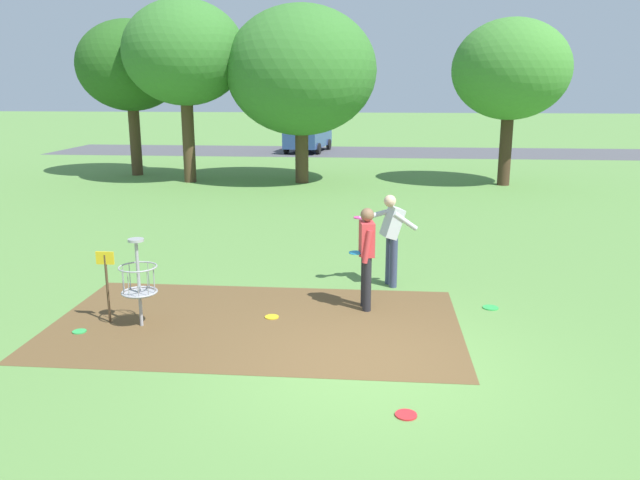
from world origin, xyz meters
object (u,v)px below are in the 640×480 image
at_px(player_throwing, 391,234).
at_px(parked_car_leftmost, 308,135).
at_px(tree_mid_left, 301,71).
at_px(tree_mid_center, 130,66).
at_px(frisbee_mid_grass, 79,332).
at_px(tree_near_right, 184,53).
at_px(frisbee_far_left, 406,415).
at_px(frisbee_far_right, 491,308).
at_px(player_foreground_watching, 366,253).
at_px(disc_golf_basket, 135,279).
at_px(tree_near_left, 511,70).
at_px(frisbee_by_tee, 272,317).

bearing_deg(player_throwing, parked_car_leftmost, 99.73).
xyz_separation_m(player_throwing, tree_mid_left, (-3.13, 12.58, 3.16)).
xyz_separation_m(player_throwing, parked_car_leftmost, (-4.14, 24.15, -0.06)).
bearing_deg(tree_mid_center, frisbee_mid_grass, -71.93).
bearing_deg(tree_mid_left, tree_near_right, -177.02).
height_order(frisbee_far_left, tree_mid_center, tree_mid_center).
relative_size(frisbee_mid_grass, frisbee_far_right, 0.80).
xyz_separation_m(player_foreground_watching, frisbee_mid_grass, (-4.29, -1.43, -0.96)).
bearing_deg(player_foreground_watching, parked_car_leftmost, 98.30).
bearing_deg(player_throwing, tree_mid_left, 103.98).
distance_m(disc_golf_basket, tree_mid_center, 17.94).
height_order(player_foreground_watching, player_throwing, same).
height_order(frisbee_far_right, tree_mid_left, tree_mid_left).
distance_m(player_foreground_watching, frisbee_far_left, 3.65).
bearing_deg(frisbee_far_left, player_foreground_watching, 98.59).
distance_m(player_foreground_watching, player_throwing, 1.37).
distance_m(frisbee_far_right, tree_near_left, 14.61).
bearing_deg(player_foreground_watching, frisbee_mid_grass, -161.55).
distance_m(tree_mid_center, parked_car_leftmost, 12.27).
distance_m(frisbee_by_tee, tree_mid_left, 15.07).
xyz_separation_m(player_throwing, frisbee_by_tee, (-1.92, -1.86, -0.98)).
relative_size(frisbee_by_tee, tree_mid_left, 0.03).
xyz_separation_m(disc_golf_basket, tree_mid_left, (0.80, 14.95, 3.39)).
xyz_separation_m(tree_near_left, tree_mid_center, (-14.63, 1.42, 0.21)).
relative_size(frisbee_mid_grass, tree_mid_center, 0.03).
relative_size(frisbee_far_left, parked_car_leftmost, 0.06).
distance_m(player_throwing, frisbee_far_right, 2.22).
bearing_deg(parked_car_leftmost, tree_mid_center, -120.91).
xyz_separation_m(tree_mid_center, parked_car_leftmost, (6.05, 10.11, -3.45)).
bearing_deg(tree_near_left, frisbee_far_right, -101.45).
xyz_separation_m(tree_near_left, tree_near_right, (-11.88, -0.28, 0.61)).
relative_size(player_foreground_watching, tree_near_right, 0.25).
xyz_separation_m(player_foreground_watching, tree_near_left, (4.87, 13.93, 3.19)).
relative_size(frisbee_far_left, frisbee_far_right, 0.96).
bearing_deg(frisbee_far_left, disc_golf_basket, 149.13).
relative_size(tree_mid_center, parked_car_leftmost, 1.40).
bearing_deg(frisbee_far_right, frisbee_mid_grass, -165.68).
distance_m(player_foreground_watching, frisbee_far_right, 2.31).
height_order(player_throwing, parked_car_leftmost, parked_car_leftmost).
bearing_deg(disc_golf_basket, player_foreground_watching, 17.11).
height_order(tree_near_left, tree_mid_center, tree_mid_center).
height_order(player_throwing, tree_mid_center, tree_mid_center).
bearing_deg(player_throwing, disc_golf_basket, -148.84).
distance_m(frisbee_mid_grass, tree_mid_left, 15.93).
bearing_deg(frisbee_mid_grass, tree_mid_left, 84.07).
distance_m(tree_mid_left, parked_car_leftmost, 12.06).
relative_size(frisbee_by_tee, frisbee_far_right, 0.87).
height_order(disc_golf_basket, tree_mid_center, tree_mid_center).
relative_size(frisbee_far_right, parked_car_leftmost, 0.06).
bearing_deg(parked_car_leftmost, frisbee_by_tee, -85.12).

